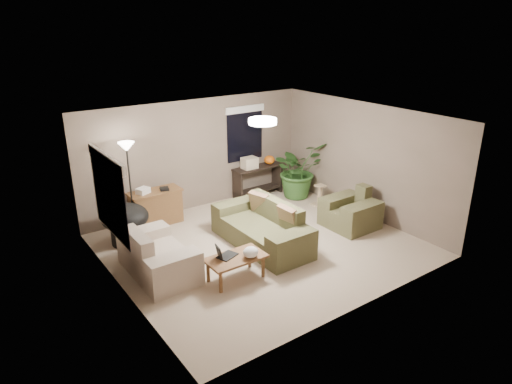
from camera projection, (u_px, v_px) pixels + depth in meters
room_shell at (262, 185)px, 8.42m from camera, size 5.50×5.50×5.50m
main_sofa at (263, 230)px, 8.83m from camera, size 0.95×2.20×0.85m
throw_pillows at (274, 210)px, 8.84m from camera, size 0.33×1.37×0.47m
loveseat at (157, 258)px, 7.78m from camera, size 0.90×1.60×0.85m
armchair at (351, 213)px, 9.60m from camera, size 0.95×1.00×0.85m
coffee_table at (236, 260)px, 7.59m from camera, size 1.00×0.55×0.42m
laptop at (224, 254)px, 7.54m from camera, size 0.41×0.33×0.24m
plastic_bag at (251, 252)px, 7.53m from camera, size 0.33×0.32×0.18m
desk at (156, 207)px, 9.68m from camera, size 1.10×0.50×0.75m
desk_papers at (148, 190)px, 9.44m from camera, size 0.72×0.32×0.12m
console_table at (258, 179)px, 11.27m from camera, size 1.30×0.40×0.75m
pumpkin at (269, 160)px, 11.31m from camera, size 0.31×0.31×0.21m
cardboard_box at (249, 163)px, 10.97m from camera, size 0.36×0.27×0.27m
papasan_chair at (125, 221)px, 8.81m from camera, size 1.11×1.11×0.80m
floor_lamp at (127, 158)px, 8.85m from camera, size 0.32×0.32×1.91m
ceiling_fixture at (263, 121)px, 8.00m from camera, size 0.50×0.50×0.10m
houseplant at (298, 175)px, 11.17m from camera, size 1.24×1.38×1.08m
cat_scratching_post at (320, 197)px, 10.72m from camera, size 0.32×0.32×0.50m
window_left at (107, 182)px, 6.98m from camera, size 0.05×1.56×1.33m
window_back at (245, 124)px, 10.83m from camera, size 1.06×0.05×1.33m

